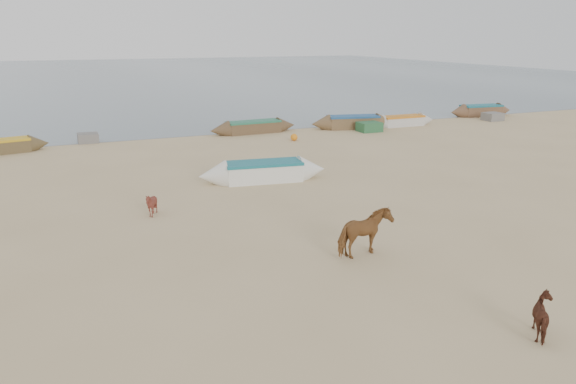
% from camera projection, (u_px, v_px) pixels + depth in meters
% --- Properties ---
extents(ground, '(140.00, 140.00, 0.00)m').
position_uv_depth(ground, '(340.00, 258.00, 16.77)').
color(ground, tan).
rests_on(ground, ground).
extents(sea, '(160.00, 160.00, 0.00)m').
position_uv_depth(sea, '(96.00, 76.00, 89.33)').
color(sea, slate).
rests_on(sea, ground).
extents(cow_adult, '(1.84, 1.12, 1.45)m').
position_uv_depth(cow_adult, '(364.00, 233.00, 16.71)').
color(cow_adult, brown).
rests_on(cow_adult, ground).
extents(calf_front, '(1.03, 0.98, 0.90)m').
position_uv_depth(calf_front, '(151.00, 204.00, 20.46)').
color(calf_front, maroon).
rests_on(calf_front, ground).
extents(calf_right, '(0.96, 1.06, 0.93)m').
position_uv_depth(calf_right, '(547.00, 317.00, 12.28)').
color(calf_right, '#52291A').
rests_on(calf_right, ground).
extents(near_canoe, '(5.97, 2.15, 0.89)m').
position_uv_depth(near_canoe, '(263.00, 171.00, 25.36)').
color(near_canoe, white).
rests_on(near_canoe, ground).
extents(waterline_canoes, '(58.60, 4.02, 0.91)m').
position_uv_depth(waterline_canoes, '(180.00, 134.00, 35.11)').
color(waterline_canoes, brown).
rests_on(waterline_canoes, ground).
extents(beach_clutter, '(47.71, 5.21, 0.64)m').
position_uv_depth(beach_clutter, '(247.00, 134.00, 35.61)').
color(beach_clutter, '#2A5E3E').
rests_on(beach_clutter, ground).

